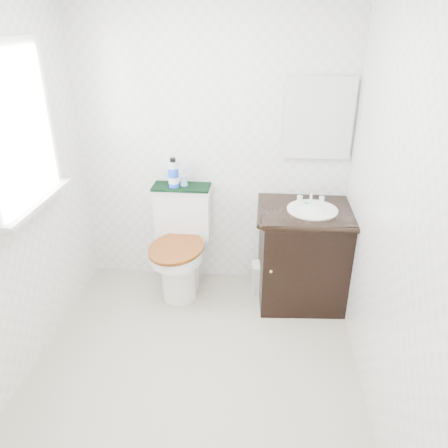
% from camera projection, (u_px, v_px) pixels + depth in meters
% --- Properties ---
extents(floor, '(2.40, 2.40, 0.00)m').
position_uv_depth(floor, '(195.00, 368.00, 2.96)').
color(floor, beige).
rests_on(floor, ground).
extents(wall_back, '(2.40, 0.00, 2.40)m').
position_uv_depth(wall_back, '(213.00, 147.00, 3.51)').
color(wall_back, white).
rests_on(wall_back, ground).
extents(wall_front, '(2.40, 0.00, 2.40)m').
position_uv_depth(wall_front, '(125.00, 359.00, 1.36)').
color(wall_front, white).
rests_on(wall_front, ground).
extents(wall_left, '(0.00, 2.40, 2.40)m').
position_uv_depth(wall_left, '(1.00, 199.00, 2.53)').
color(wall_left, white).
rests_on(wall_left, ground).
extents(wall_right, '(0.00, 2.40, 2.40)m').
position_uv_depth(wall_right, '(390.00, 214.00, 2.34)').
color(wall_right, white).
rests_on(wall_right, ground).
extents(window, '(0.02, 0.70, 0.90)m').
position_uv_depth(window, '(16.00, 129.00, 2.60)').
color(window, white).
rests_on(window, wall_left).
extents(mirror, '(0.50, 0.02, 0.60)m').
position_uv_depth(mirror, '(319.00, 119.00, 3.31)').
color(mirror, silver).
rests_on(mirror, wall_back).
extents(toilet, '(0.50, 0.68, 0.88)m').
position_uv_depth(toilet, '(181.00, 249.00, 3.68)').
color(toilet, white).
rests_on(toilet, floor).
extents(vanity, '(0.77, 0.67, 0.92)m').
position_uv_depth(vanity, '(304.00, 253.00, 3.52)').
color(vanity, black).
rests_on(vanity, floor).
extents(trash_bin, '(0.21, 0.18, 0.28)m').
position_uv_depth(trash_bin, '(263.00, 278.00, 3.71)').
color(trash_bin, silver).
rests_on(trash_bin, floor).
extents(towel, '(0.47, 0.22, 0.02)m').
position_uv_depth(towel, '(181.00, 187.00, 3.57)').
color(towel, black).
rests_on(towel, toilet).
extents(mouthwash_bottle, '(0.08, 0.08, 0.24)m').
position_uv_depth(mouthwash_bottle, '(173.00, 174.00, 3.50)').
color(mouthwash_bottle, blue).
rests_on(mouthwash_bottle, towel).
extents(cup, '(0.06, 0.06, 0.08)m').
position_uv_depth(cup, '(184.00, 181.00, 3.56)').
color(cup, '#7CAACC').
rests_on(cup, towel).
extents(soap_bar, '(0.06, 0.04, 0.02)m').
position_uv_depth(soap_bar, '(306.00, 203.00, 3.42)').
color(soap_bar, '#1A7D78').
rests_on(soap_bar, vanity).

